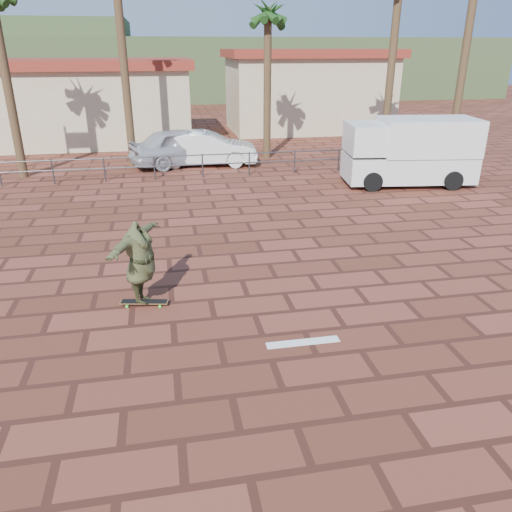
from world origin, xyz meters
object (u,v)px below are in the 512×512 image
Objects in this scene: longboard at (144,302)px; car_silver at (185,146)px; campervan at (411,150)px; skateboarder at (140,263)px; car_white at (206,149)px.

car_silver is (1.67, 13.75, 0.78)m from longboard.
campervan reaches higher than car_silver.
skateboarder is at bearing 156.17° from car_silver.
car_silver is at bearing 155.95° from campervan.
car_silver is 0.99m from car_white.
longboard is at bearing 176.11° from car_white.
car_silver is 1.08× the size of car_white.
car_silver is at bearing 82.69° from car_white.
campervan is at bearing -138.36° from car_silver.
car_silver is (-8.58, 5.24, -0.50)m from campervan.
longboard is at bearing -132.90° from campervan.
skateboarder reaches higher than car_silver.
longboard is 13.87m from car_silver.
campervan is (10.24, 8.51, 1.28)m from longboard.
longboard is 0.20× the size of campervan.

